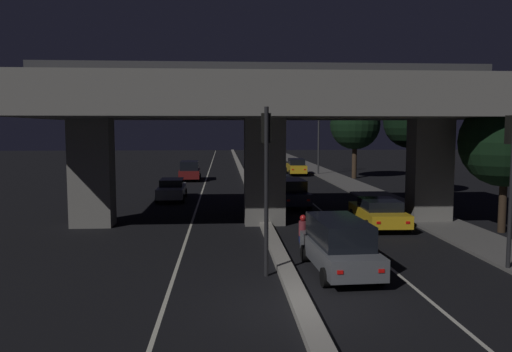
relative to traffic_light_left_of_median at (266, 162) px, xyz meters
name	(u,v)px	position (x,y,z in m)	size (l,w,h in m)	color
ground_plane	(301,308)	(0.68, -3.06, -3.72)	(200.00, 200.00, 0.00)	black
lane_line_left_inner	(206,179)	(-3.00, 31.94, -3.72)	(0.12, 126.00, 0.00)	beige
lane_line_right_inner	(283,178)	(4.37, 31.94, -3.72)	(0.12, 126.00, 0.00)	beige
median_divider	(245,178)	(0.68, 31.94, -3.62)	(0.56, 126.00, 0.21)	gray
sidewalk_right	(353,185)	(9.43, 24.94, -3.66)	(2.72, 126.00, 0.12)	#5B5956
elevated_overpass	(265,106)	(0.68, 8.86, 2.18)	(22.91, 9.80, 8.03)	slate
traffic_light_left_of_median	(266,162)	(0.00, 0.00, 0.00)	(0.30, 0.49, 5.48)	black
traffic_light_right_of_median	(511,162)	(8.17, 0.00, -0.04)	(0.30, 0.49, 5.43)	black
street_lamp	(315,128)	(8.13, 35.30, 1.11)	(2.68, 0.32, 8.12)	#2D2D30
car_grey_lead	(339,244)	(2.46, 0.20, -2.78)	(2.08, 4.58, 1.79)	#515459
car_taxi_yellow_second	(379,212)	(6.20, 7.75, -3.00)	(2.15, 4.80, 1.38)	gold
car_dark_blue_third	(291,192)	(2.83, 14.50, -2.85)	(1.97, 4.62, 1.69)	#141938
car_dark_red_fourth	(278,184)	(2.68, 20.51, -2.98)	(2.00, 4.47, 1.42)	#591414
car_dark_blue_fifth	(267,172)	(2.57, 28.59, -2.79)	(1.99, 4.54, 1.77)	#141938
car_taxi_yellow_sixth	(296,166)	(6.22, 35.38, -2.83)	(2.00, 4.61, 1.70)	gold
car_silver_lead_oncoming	(172,189)	(-4.86, 17.87, -2.99)	(1.96, 4.75, 1.40)	gray
car_dark_red_second_oncoming	(190,170)	(-4.49, 30.48, -2.78)	(2.09, 4.12, 1.81)	#591414
motorcycle_blue_filtering_near	(303,237)	(1.66, 2.76, -3.09)	(0.34, 2.00, 1.50)	black
motorcycle_black_filtering_mid	(276,203)	(1.56, 11.76, -3.11)	(0.32, 1.72, 1.44)	black
roadside_tree_kerbside_near	(505,142)	(11.49, 6.06, 0.45)	(4.12, 4.12, 6.25)	#2D2116
roadside_tree_kerbside_mid	(411,122)	(11.60, 18.00, 1.56)	(3.73, 3.73, 7.18)	#38281C
roadside_tree_kerbside_far	(355,125)	(11.31, 31.54, 1.45)	(4.78, 4.78, 7.59)	#38281C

